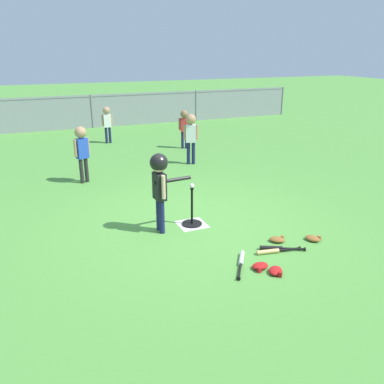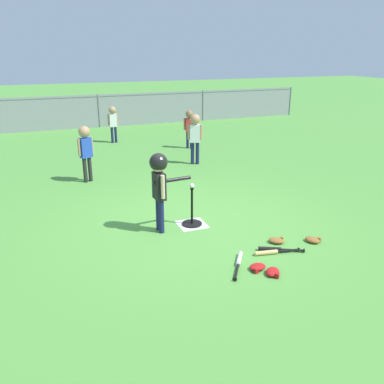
{
  "view_description": "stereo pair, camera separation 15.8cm",
  "coord_description": "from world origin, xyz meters",
  "px_view_note": "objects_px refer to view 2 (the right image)",
  "views": [
    {
      "loc": [
        -2.3,
        -5.37,
        2.62
      ],
      "look_at": [
        -0.02,
        -0.0,
        0.55
      ],
      "focal_mm": 37.51,
      "sensor_mm": 36.0,
      "label": 1
    },
    {
      "loc": [
        -2.15,
        -5.43,
        2.62
      ],
      "look_at": [
        -0.02,
        -0.0,
        0.55
      ],
      "focal_mm": 37.51,
      "sensor_mm": 36.0,
      "label": 2
    }
  ],
  "objects_px": {
    "baseball_on_tee": "(192,186)",
    "batting_tee": "(192,219)",
    "fielder_near_right": "(85,146)",
    "glove_by_plate": "(313,240)",
    "spare_bat_black": "(275,249)",
    "spare_bat_wood": "(271,252)",
    "glove_tossed_aside": "(257,267)",
    "fielder_near_left": "(113,120)",
    "fielder_deep_center": "(189,124)",
    "glove_outfield_drop": "(277,241)",
    "batter_child": "(159,177)",
    "spare_bat_silver": "(239,262)",
    "glove_near_bats": "(273,272)",
    "fielder_deep_left": "(195,132)"
  },
  "relations": [
    {
      "from": "baseball_on_tee",
      "to": "glove_by_plate",
      "type": "xyz_separation_m",
      "value": [
        1.4,
        -1.21,
        -0.62
      ]
    },
    {
      "from": "spare_bat_wood",
      "to": "glove_by_plate",
      "type": "bearing_deg",
      "value": 7.1
    },
    {
      "from": "spare_bat_black",
      "to": "glove_by_plate",
      "type": "relative_size",
      "value": 2.2
    },
    {
      "from": "spare_bat_silver",
      "to": "glove_near_bats",
      "type": "height_order",
      "value": "glove_near_bats"
    },
    {
      "from": "glove_near_bats",
      "to": "fielder_deep_center",
      "type": "bearing_deg",
      "value": 77.65
    },
    {
      "from": "fielder_deep_left",
      "to": "glove_near_bats",
      "type": "relative_size",
      "value": 4.49
    },
    {
      "from": "batter_child",
      "to": "batting_tee",
      "type": "bearing_deg",
      "value": 4.74
    },
    {
      "from": "baseball_on_tee",
      "to": "batting_tee",
      "type": "bearing_deg",
      "value": 0.0
    },
    {
      "from": "batting_tee",
      "to": "spare_bat_silver",
      "type": "xyz_separation_m",
      "value": [
        0.12,
        -1.37,
        -0.06
      ]
    },
    {
      "from": "glove_by_plate",
      "to": "glove_tossed_aside",
      "type": "relative_size",
      "value": 1.15
    },
    {
      "from": "batter_child",
      "to": "spare_bat_silver",
      "type": "xyz_separation_m",
      "value": [
        0.65,
        -1.33,
        -0.84
      ]
    },
    {
      "from": "fielder_deep_center",
      "to": "glove_tossed_aside",
      "type": "bearing_deg",
      "value": -103.65
    },
    {
      "from": "spare_bat_silver",
      "to": "fielder_deep_left",
      "type": "bearing_deg",
      "value": 74.96
    },
    {
      "from": "fielder_near_right",
      "to": "glove_tossed_aside",
      "type": "distance_m",
      "value": 4.75
    },
    {
      "from": "batting_tee",
      "to": "baseball_on_tee",
      "type": "distance_m",
      "value": 0.56
    },
    {
      "from": "batter_child",
      "to": "glove_near_bats",
      "type": "bearing_deg",
      "value": -61.97
    },
    {
      "from": "spare_bat_black",
      "to": "glove_outfield_drop",
      "type": "xyz_separation_m",
      "value": [
        0.17,
        0.21,
        0.01
      ]
    },
    {
      "from": "baseball_on_tee",
      "to": "fielder_near_left",
      "type": "relative_size",
      "value": 0.07
    },
    {
      "from": "fielder_deep_left",
      "to": "batter_child",
      "type": "bearing_deg",
      "value": -119.55
    },
    {
      "from": "fielder_near_left",
      "to": "glove_outfield_drop",
      "type": "relative_size",
      "value": 3.93
    },
    {
      "from": "batter_child",
      "to": "fielder_near_right",
      "type": "distance_m",
      "value": 2.99
    },
    {
      "from": "fielder_near_right",
      "to": "glove_by_plate",
      "type": "relative_size",
      "value": 4.4
    },
    {
      "from": "fielder_near_right",
      "to": "spare_bat_silver",
      "type": "height_order",
      "value": "fielder_near_right"
    },
    {
      "from": "fielder_deep_center",
      "to": "glove_by_plate",
      "type": "relative_size",
      "value": 3.99
    },
    {
      "from": "glove_outfield_drop",
      "to": "fielder_deep_center",
      "type": "bearing_deg",
      "value": 80.99
    },
    {
      "from": "fielder_deep_center",
      "to": "spare_bat_silver",
      "type": "bearing_deg",
      "value": -105.39
    },
    {
      "from": "batter_child",
      "to": "fielder_near_left",
      "type": "distance_m",
      "value": 6.48
    },
    {
      "from": "fielder_deep_center",
      "to": "glove_outfield_drop",
      "type": "relative_size",
      "value": 3.92
    },
    {
      "from": "spare_bat_black",
      "to": "glove_by_plate",
      "type": "bearing_deg",
      "value": 3.3
    },
    {
      "from": "glove_outfield_drop",
      "to": "glove_tossed_aside",
      "type": "bearing_deg",
      "value": -139.01
    },
    {
      "from": "fielder_deep_center",
      "to": "fielder_near_right",
      "type": "relative_size",
      "value": 0.91
    },
    {
      "from": "glove_tossed_aside",
      "to": "fielder_near_left",
      "type": "bearing_deg",
      "value": 91.81
    },
    {
      "from": "fielder_near_right",
      "to": "glove_outfield_drop",
      "type": "distance_m",
      "value": 4.5
    },
    {
      "from": "batting_tee",
      "to": "glove_tossed_aside",
      "type": "bearing_deg",
      "value": -80.5
    },
    {
      "from": "fielder_near_left",
      "to": "spare_bat_wood",
      "type": "xyz_separation_m",
      "value": [
        0.63,
        -7.72,
        -0.66
      ]
    },
    {
      "from": "fielder_deep_left",
      "to": "fielder_deep_center",
      "type": "bearing_deg",
      "value": 73.59
    },
    {
      "from": "batter_child",
      "to": "spare_bat_wood",
      "type": "height_order",
      "value": "batter_child"
    },
    {
      "from": "fielder_deep_left",
      "to": "spare_bat_wood",
      "type": "height_order",
      "value": "fielder_deep_left"
    },
    {
      "from": "fielder_deep_center",
      "to": "glove_by_plate",
      "type": "height_order",
      "value": "fielder_deep_center"
    },
    {
      "from": "batter_child",
      "to": "glove_near_bats",
      "type": "relative_size",
      "value": 4.55
    },
    {
      "from": "batter_child",
      "to": "fielder_deep_left",
      "type": "bearing_deg",
      "value": 60.45
    },
    {
      "from": "glove_near_bats",
      "to": "glove_tossed_aside",
      "type": "bearing_deg",
      "value": 124.21
    },
    {
      "from": "spare_bat_wood",
      "to": "glove_outfield_drop",
      "type": "distance_m",
      "value": 0.37
    },
    {
      "from": "spare_bat_wood",
      "to": "glove_tossed_aside",
      "type": "relative_size",
      "value": 2.75
    },
    {
      "from": "spare_bat_wood",
      "to": "spare_bat_black",
      "type": "distance_m",
      "value": 0.11
    },
    {
      "from": "batting_tee",
      "to": "batter_child",
      "type": "relative_size",
      "value": 0.5
    },
    {
      "from": "baseball_on_tee",
      "to": "spare_bat_silver",
      "type": "bearing_deg",
      "value": -85.18
    },
    {
      "from": "batting_tee",
      "to": "spare_bat_wood",
      "type": "bearing_deg",
      "value": -63.74
    },
    {
      "from": "spare_bat_wood",
      "to": "spare_bat_black",
      "type": "height_order",
      "value": "same"
    },
    {
      "from": "glove_by_plate",
      "to": "fielder_deep_left",
      "type": "bearing_deg",
      "value": 90.29
    }
  ]
}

